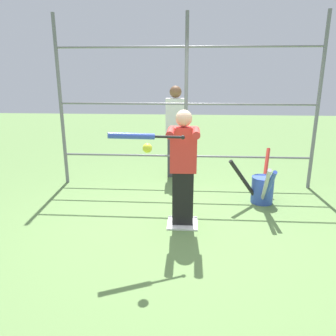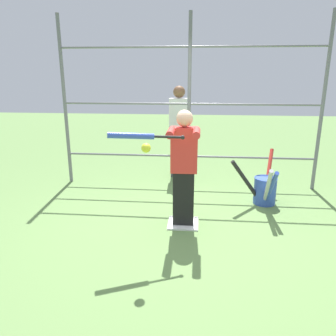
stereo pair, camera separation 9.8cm
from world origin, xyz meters
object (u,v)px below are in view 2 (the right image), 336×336
(bat_bucket, at_px, (265,189))
(batter, at_px, (184,165))
(softball_in_flight, at_px, (146,148))
(bystander_behind_fence, at_px, (179,131))
(baseball_bat_swinging, at_px, (138,136))

(bat_bucket, bearing_deg, batter, 35.00)
(softball_in_flight, bearing_deg, batter, -112.29)
(batter, distance_m, bat_bucket, 1.57)
(softball_in_flight, height_order, bystander_behind_fence, bystander_behind_fence)
(bat_bucket, distance_m, bystander_behind_fence, 2.02)
(softball_in_flight, xyz_separation_m, bat_bucket, (-1.54, -1.67, -0.98))
(bat_bucket, bearing_deg, softball_in_flight, 47.36)
(baseball_bat_swinging, height_order, bat_bucket, baseball_bat_swinging)
(batter, bearing_deg, softball_in_flight, 67.71)
(softball_in_flight, bearing_deg, bystander_behind_fence, -92.68)
(baseball_bat_swinging, xyz_separation_m, softball_in_flight, (-0.13, 0.26, -0.07))
(softball_in_flight, height_order, bat_bucket, softball_in_flight)
(baseball_bat_swinging, height_order, bystander_behind_fence, bystander_behind_fence)
(baseball_bat_swinging, relative_size, softball_in_flight, 8.44)
(baseball_bat_swinging, distance_m, softball_in_flight, 0.30)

